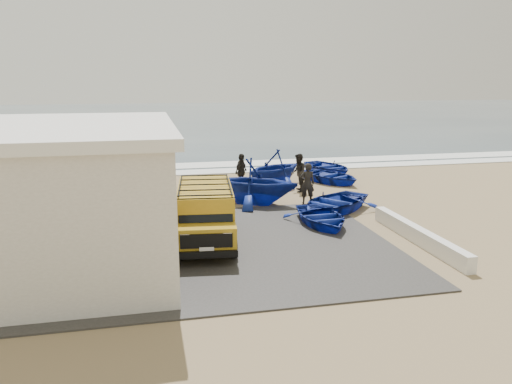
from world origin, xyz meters
TOP-DOWN VIEW (x-y plane):
  - ground at (0.00, 0.00)m, footprint 160.00×160.00m
  - slab at (-2.00, -2.00)m, footprint 12.00×10.00m
  - ocean at (0.00, 56.00)m, footprint 180.00×88.00m
  - surf_line at (0.00, 12.00)m, footprint 180.00×1.60m
  - surf_wash at (0.00, 14.50)m, footprint 180.00×2.20m
  - building at (-7.50, -2.00)m, footprint 8.40×9.40m
  - parapet at (5.00, -3.00)m, footprint 0.35×6.00m
  - van at (-2.24, -1.31)m, footprint 2.38×4.97m
  - boat_near_left at (2.40, -0.27)m, footprint 2.56×3.49m
  - boat_near_right at (3.61, 1.56)m, footprint 4.98×4.76m
  - boat_mid_left at (0.61, 3.69)m, footprint 5.22×5.04m
  - boat_mid_right at (5.73, 7.39)m, footprint 3.96×4.44m
  - boat_far_left at (2.50, 7.36)m, footprint 4.85×4.70m
  - boat_far_right at (6.56, 10.06)m, footprint 3.63×4.37m
  - fisherman_front at (2.98, 3.24)m, footprint 0.75×0.55m
  - fisherman_middle at (3.32, 5.68)m, footprint 0.96×1.11m
  - fisherman_back at (0.58, 6.77)m, footprint 1.05×1.14m

SIDE VIEW (x-z plane):
  - ground at x=0.00m, z-range 0.00..0.00m
  - ocean at x=0.00m, z-range 0.00..0.01m
  - surf_wash at x=0.00m, z-range 0.00..0.04m
  - slab at x=-2.00m, z-range 0.00..0.05m
  - surf_line at x=0.00m, z-range 0.00..0.06m
  - parapet at x=5.00m, z-range 0.00..0.55m
  - boat_near_left at x=2.40m, z-range 0.00..0.70m
  - boat_mid_right at x=5.73m, z-range 0.00..0.76m
  - boat_far_right at x=6.56m, z-range 0.00..0.78m
  - boat_near_right at x=3.61m, z-range 0.00..0.84m
  - fisherman_back at x=0.58m, z-range 0.00..1.87m
  - fisherman_front at x=2.98m, z-range 0.00..1.88m
  - fisherman_middle at x=3.32m, z-range 0.00..1.94m
  - boat_far_left at x=2.50m, z-range 0.00..1.95m
  - boat_mid_left at x=0.61m, z-range 0.00..2.11m
  - van at x=-2.24m, z-range 0.08..2.13m
  - building at x=-7.50m, z-range 0.01..4.31m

